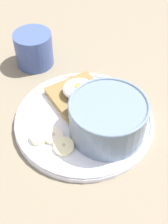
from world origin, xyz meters
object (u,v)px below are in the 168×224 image
Objects in this scene: banana_slice_front at (54,136)px; banana_slice_left at (39,137)px; toast_slice at (78,96)px; banana_slice_back at (64,147)px; coffee_mug at (34,49)px; oatmeal_bowl at (108,118)px; poached_egg at (78,89)px.

banana_slice_front is 2.62cm from banana_slice_left.
banana_slice_back is at bearing 67.81° from toast_slice.
banana_slice_left is (8.66, 8.52, -0.24)cm from toast_slice.
banana_slice_front is 1.10× the size of banana_slice_left.
banana_slice_left is at bearing -4.26° from banana_slice_front.
toast_slice is at bearing 115.85° from coffee_mug.
oatmeal_bowl is 26.01cm from coffee_mug.
toast_slice is (3.58, -9.15, -2.63)cm from oatmeal_bowl.
oatmeal_bowl is 12.59cm from banana_slice_left.
banana_slice_left is at bearing 44.31° from poached_egg.
poached_egg is at bearing -112.35° from banana_slice_back.
poached_egg is at bearing -124.98° from banana_slice_front.
banana_slice_left is (12.24, -0.63, -2.87)cm from oatmeal_bowl.
coffee_mug is (7.06, -14.57, 2.11)cm from toast_slice.
coffee_mug is (10.64, -23.72, -0.52)cm from oatmeal_bowl.
banana_slice_front is at bearing 55.02° from poached_egg.
banana_slice_front is 0.57× the size of coffee_mug.
oatmeal_bowl is at bearing 111.37° from toast_slice.
banana_slice_back is (-1.39, 2.69, -0.02)cm from banana_slice_front.
banana_slice_back is at bearing 67.65° from poached_egg.
banana_slice_left is (8.68, 8.47, -2.28)cm from poached_egg.
banana_slice_left is at bearing 86.03° from coffee_mug.
banana_slice_front is (6.06, 8.67, -2.29)cm from poached_egg.
banana_slice_back is (4.67, 11.36, -2.31)cm from poached_egg.
oatmeal_bowl is 9.02cm from banana_slice_back.
poached_egg is at bearing 104.47° from toast_slice.
oatmeal_bowl is 10.06cm from banana_slice_front.
poached_egg reaches higher than banana_slice_back.
coffee_mug is (7.07, -14.62, 0.08)cm from poached_egg.
coffee_mug reaches higher than toast_slice.
oatmeal_bowl is at bearing -164.67° from banana_slice_back.
banana_slice_front is at bearing 92.49° from coffee_mug.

